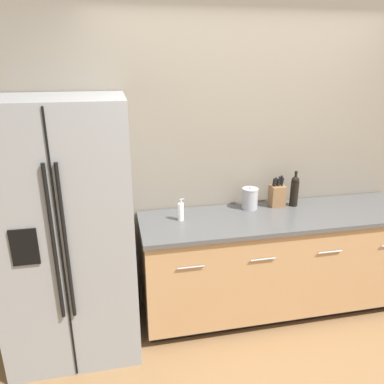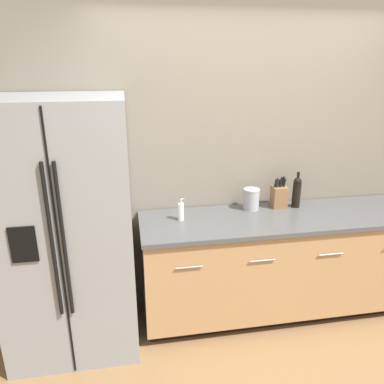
% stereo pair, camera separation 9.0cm
% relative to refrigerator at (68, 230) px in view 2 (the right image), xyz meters
% --- Properties ---
extents(wall_back, '(10.00, 0.05, 2.60)m').
position_rel_refrigerator_xyz_m(wall_back, '(1.44, 0.41, 0.35)').
color(wall_back, gray).
rests_on(wall_back, ground_plane).
extents(counter_unit, '(2.34, 0.64, 0.91)m').
position_rel_refrigerator_xyz_m(counter_unit, '(1.69, 0.07, -0.49)').
color(counter_unit, black).
rests_on(counter_unit, ground_plane).
extents(refrigerator, '(0.92, 0.78, 1.90)m').
position_rel_refrigerator_xyz_m(refrigerator, '(0.00, 0.00, 0.00)').
color(refrigerator, gray).
rests_on(refrigerator, ground_plane).
extents(knife_block, '(0.12, 0.11, 0.28)m').
position_rel_refrigerator_xyz_m(knife_block, '(1.72, 0.25, 0.06)').
color(knife_block, olive).
rests_on(knife_block, counter_unit).
extents(wine_bottle, '(0.07, 0.07, 0.31)m').
position_rel_refrigerator_xyz_m(wine_bottle, '(1.87, 0.23, 0.10)').
color(wine_bottle, black).
rests_on(wine_bottle, counter_unit).
extents(soap_dispenser, '(0.05, 0.05, 0.18)m').
position_rel_refrigerator_xyz_m(soap_dispenser, '(0.85, 0.12, 0.04)').
color(soap_dispenser, white).
rests_on(soap_dispenser, counter_unit).
extents(steel_canister, '(0.14, 0.14, 0.20)m').
position_rel_refrigerator_xyz_m(steel_canister, '(1.47, 0.24, 0.05)').
color(steel_canister, '#A3A3A5').
rests_on(steel_canister, counter_unit).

